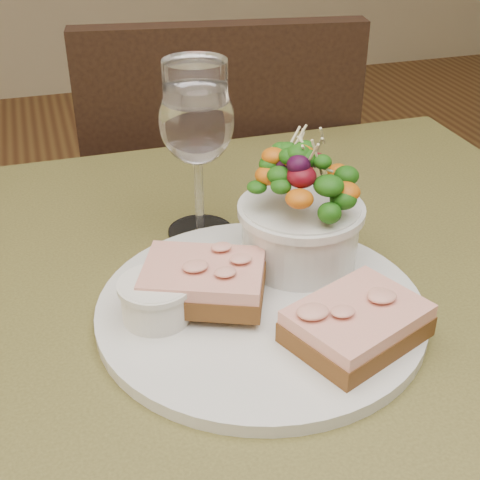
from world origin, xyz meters
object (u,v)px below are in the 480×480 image
object	(u,v)px
chair_far	(215,305)
wine_glass	(197,126)
salad_bowl	(301,207)
ramekin	(156,298)
cafe_table	(268,393)
dinner_plate	(261,309)
sandwich_front	(357,323)
sandwich_back	(203,281)

from	to	relation	value
chair_far	wine_glass	bearing A→B (deg)	82.92
chair_far	salad_bowl	size ratio (longest dim) A/B	7.09
ramekin	wine_glass	xyz separation A→B (m)	(0.08, 0.15, 0.09)
cafe_table	dinner_plate	world-z (taller)	dinner_plate
chair_far	ramekin	bearing A→B (deg)	80.14
ramekin	wine_glass	bearing A→B (deg)	63.02
wine_glass	ramekin	bearing A→B (deg)	-116.98
cafe_table	wine_glass	size ratio (longest dim) A/B	4.57
dinner_plate	sandwich_front	world-z (taller)	sandwich_front
cafe_table	ramekin	size ratio (longest dim) A/B	13.33
cafe_table	chair_far	xyz separation A→B (m)	(0.11, 0.62, -0.36)
sandwich_front	chair_far	bearing A→B (deg)	62.50
chair_far	ramekin	distance (m)	0.81
cafe_table	chair_far	distance (m)	0.73
dinner_plate	sandwich_back	xyz separation A→B (m)	(-0.05, 0.02, 0.03)
sandwich_back	ramekin	distance (m)	0.04
sandwich_back	wine_glass	world-z (taller)	wine_glass
sandwich_back	salad_bowl	bearing A→B (deg)	43.51
cafe_table	sandwich_front	xyz separation A→B (m)	(0.05, -0.07, 0.13)
dinner_plate	ramekin	xyz separation A→B (m)	(-0.09, 0.01, 0.03)
sandwich_front	wine_glass	world-z (taller)	wine_glass
dinner_plate	ramekin	size ratio (longest dim) A/B	4.89
ramekin	wine_glass	distance (m)	0.19
ramekin	salad_bowl	size ratio (longest dim) A/B	0.47
sandwich_back	salad_bowl	size ratio (longest dim) A/B	1.01
sandwich_front	salad_bowl	size ratio (longest dim) A/B	1.02
ramekin	sandwich_front	bearing A→B (deg)	-27.07
sandwich_back	dinner_plate	bearing A→B (deg)	3.47
cafe_table	wine_glass	distance (m)	0.27
cafe_table	sandwich_front	world-z (taller)	sandwich_front
sandwich_front	wine_glass	bearing A→B (deg)	85.85
ramekin	dinner_plate	bearing A→B (deg)	-4.97
dinner_plate	wine_glass	world-z (taller)	wine_glass
chair_far	salad_bowl	world-z (taller)	chair_far
sandwich_back	salad_bowl	xyz separation A→B (m)	(0.11, 0.04, 0.04)
salad_bowl	ramekin	bearing A→B (deg)	-161.94
chair_far	ramekin	size ratio (longest dim) A/B	15.00
chair_far	salad_bowl	bearing A→B (deg)	92.94
cafe_table	sandwich_front	size ratio (longest dim) A/B	6.16
chair_far	sandwich_front	world-z (taller)	chair_far
cafe_table	salad_bowl	distance (m)	0.19
sandwich_front	salad_bowl	world-z (taller)	salad_bowl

